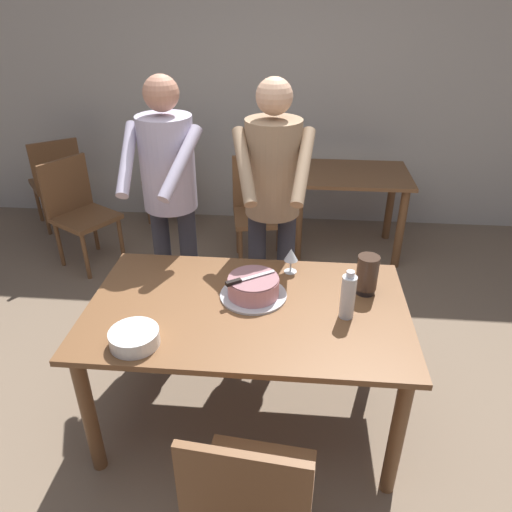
# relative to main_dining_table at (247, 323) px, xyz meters

# --- Properties ---
(ground_plane) EXTENTS (14.00, 14.00, 0.00)m
(ground_plane) POSITION_rel_main_dining_table_xyz_m (0.00, 0.00, -0.65)
(ground_plane) COLOR #7A6651
(back_wall) EXTENTS (10.00, 0.12, 2.70)m
(back_wall) POSITION_rel_main_dining_table_xyz_m (0.00, 2.75, 0.70)
(back_wall) COLOR #BCB7AD
(back_wall) RESTS_ON ground_plane
(main_dining_table) EXTENTS (1.58, 0.94, 0.75)m
(main_dining_table) POSITION_rel_main_dining_table_xyz_m (0.00, 0.00, 0.00)
(main_dining_table) COLOR brown
(main_dining_table) RESTS_ON ground_plane
(cake_on_platter) EXTENTS (0.34, 0.34, 0.11)m
(cake_on_platter) POSITION_rel_main_dining_table_xyz_m (0.02, 0.09, 0.16)
(cake_on_platter) COLOR silver
(cake_on_platter) RESTS_ON main_dining_table
(cake_knife) EXTENTS (0.24, 0.17, 0.02)m
(cake_knife) POSITION_rel_main_dining_table_xyz_m (-0.04, 0.05, 0.22)
(cake_knife) COLOR silver
(cake_knife) RESTS_ON cake_on_platter
(plate_stack) EXTENTS (0.22, 0.22, 0.07)m
(plate_stack) POSITION_rel_main_dining_table_xyz_m (-0.46, -0.33, 0.14)
(plate_stack) COLOR white
(plate_stack) RESTS_ON main_dining_table
(wine_glass_near) EXTENTS (0.08, 0.08, 0.14)m
(wine_glass_near) POSITION_rel_main_dining_table_xyz_m (0.20, 0.35, 0.21)
(wine_glass_near) COLOR silver
(wine_glass_near) RESTS_ON main_dining_table
(water_bottle) EXTENTS (0.07, 0.07, 0.25)m
(water_bottle) POSITION_rel_main_dining_table_xyz_m (0.48, -0.04, 0.22)
(water_bottle) COLOR silver
(water_bottle) RESTS_ON main_dining_table
(hurricane_lamp) EXTENTS (0.11, 0.11, 0.21)m
(hurricane_lamp) POSITION_rel_main_dining_table_xyz_m (0.59, 0.18, 0.21)
(hurricane_lamp) COLOR black
(hurricane_lamp) RESTS_ON main_dining_table
(person_cutting_cake) EXTENTS (0.47, 0.56, 1.72)m
(person_cutting_cake) POSITION_rel_main_dining_table_xyz_m (0.08, 0.68, 0.43)
(person_cutting_cake) COLOR #2D2D38
(person_cutting_cake) RESTS_ON ground_plane
(person_standing_beside) EXTENTS (0.46, 0.57, 1.72)m
(person_standing_beside) POSITION_rel_main_dining_table_xyz_m (-0.54, 0.71, 0.43)
(person_standing_beside) COLOR #2D2D38
(person_standing_beside) RESTS_ON ground_plane
(chair_near_side) EXTENTS (0.48, 0.48, 0.90)m
(chair_near_side) POSITION_rel_main_dining_table_xyz_m (0.10, -0.85, -0.15)
(chair_near_side) COLOR brown
(chair_near_side) RESTS_ON ground_plane
(background_table) EXTENTS (1.00, 0.70, 0.74)m
(background_table) POSITION_rel_main_dining_table_xyz_m (0.67, 2.05, -0.07)
(background_table) COLOR brown
(background_table) RESTS_ON ground_plane
(background_chair_0) EXTENTS (0.51, 0.51, 0.90)m
(background_chair_0) POSITION_rel_main_dining_table_xyz_m (-0.09, 1.82, -0.15)
(background_chair_0) COLOR brown
(background_chair_0) RESTS_ON ground_plane
(background_chair_1) EXTENTS (0.62, 0.62, 0.90)m
(background_chair_1) POSITION_rel_main_dining_table_xyz_m (-2.09, 2.30, -0.15)
(background_chair_1) COLOR brown
(background_chair_1) RESTS_ON ground_plane
(background_chair_2) EXTENTS (0.60, 0.60, 0.90)m
(background_chair_2) POSITION_rel_main_dining_table_xyz_m (-1.59, 1.63, -0.15)
(background_chair_2) COLOR brown
(background_chair_2) RESTS_ON ground_plane
(background_chair_3) EXTENTS (0.59, 0.59, 0.90)m
(background_chair_3) POSITION_rel_main_dining_table_xyz_m (-0.98, 2.27, -0.15)
(background_chair_3) COLOR brown
(background_chair_3) RESTS_ON ground_plane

